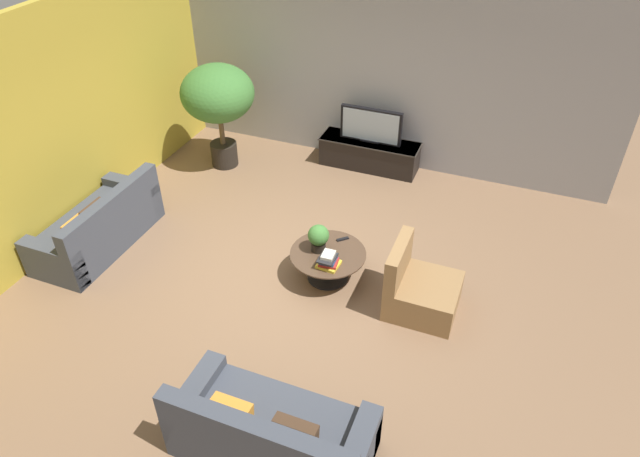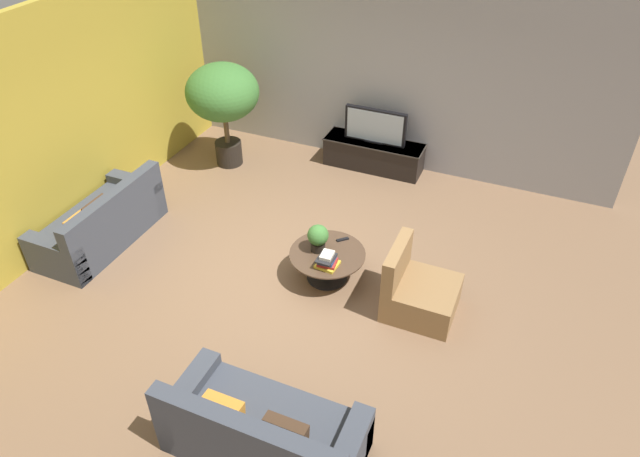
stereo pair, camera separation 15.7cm
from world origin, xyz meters
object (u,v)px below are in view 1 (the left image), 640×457
media_console (369,153)px  couch_near_entry (271,434)px  potted_plant_tabletop (318,237)px  potted_palm_tall (218,97)px  television (371,126)px  coffee_table (328,260)px  armchair_wicker (419,290)px  couch_by_wall (99,227)px

media_console → couch_near_entry: (0.75, -5.26, 0.04)m
potted_plant_tabletop → media_console: bearing=94.5°
potted_palm_tall → television: bearing=19.5°
media_console → television: (-0.00, -0.00, 0.50)m
coffee_table → armchair_wicker: size_ratio=1.09×
couch_by_wall → potted_plant_tabletop: 3.00m
potted_palm_tall → potted_plant_tabletop: (2.46, -1.99, -0.60)m
coffee_table → potted_plant_tabletop: size_ratio=2.62×
armchair_wicker → potted_palm_tall: (-3.77, 2.12, 0.91)m
armchair_wicker → potted_plant_tabletop: armchair_wicker is taller
couch_near_entry → potted_palm_tall: 5.45m
couch_near_entry → potted_palm_tall: bearing=-56.2°
couch_near_entry → potted_plant_tabletop: size_ratio=4.96×
media_console → coffee_table: bearing=-82.9°
potted_plant_tabletop → coffee_table: bearing=-6.0°
coffee_table → potted_plant_tabletop: potted_plant_tabletop is taller
media_console → potted_palm_tall: size_ratio=0.96×
couch_near_entry → armchair_wicker: 2.48m
television → couch_by_wall: bearing=-129.5°
armchair_wicker → potted_plant_tabletop: (-1.31, 0.13, 0.32)m
potted_palm_tall → media_console: bearing=19.5°
television → potted_palm_tall: 2.42m
couch_by_wall → armchair_wicker: 4.26m
media_console → couch_by_wall: bearing=-129.5°
media_console → potted_palm_tall: 2.56m
media_console → potted_palm_tall: potted_palm_tall is taller
coffee_table → armchair_wicker: armchair_wicker is taller
television → armchair_wicker: (1.53, -2.91, -0.47)m
couch_near_entry → potted_plant_tabletop: couch_near_entry is taller
coffee_table → armchair_wicker: (1.18, -0.11, -0.00)m
television → armchair_wicker: television is taller
armchair_wicker → coffee_table: bearing=84.5°
couch_by_wall → potted_palm_tall: 2.70m
couch_by_wall → potted_plant_tabletop: bearing=99.9°
couch_by_wall → television: bearing=140.5°
coffee_table → couch_by_wall: couch_by_wall is taller
couch_near_entry → armchair_wicker: (0.78, 2.35, -0.01)m
couch_near_entry → potted_palm_tall: (-2.99, 4.47, 0.90)m
armchair_wicker → potted_plant_tabletop: bearing=84.5°
armchair_wicker → potted_palm_tall: 4.42m
potted_plant_tabletop → armchair_wicker: bearing=-5.5°
potted_palm_tall → couch_near_entry: bearing=-56.2°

